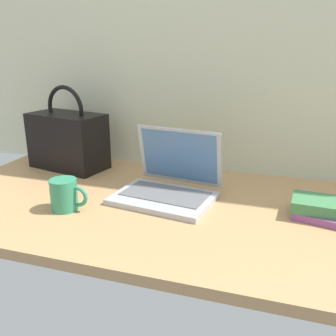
{
  "coord_description": "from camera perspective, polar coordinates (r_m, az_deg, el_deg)",
  "views": [
    {
      "loc": [
        0.3,
        -1.02,
        0.51
      ],
      "look_at": [
        -0.02,
        0.0,
        0.15
      ],
      "focal_mm": 39.62,
      "sensor_mm": 36.0,
      "label": 1
    }
  ],
  "objects": [
    {
      "name": "book_stack",
      "position": [
        1.16,
        23.06,
        -5.87
      ],
      "size": [
        0.19,
        0.17,
        0.05
      ],
      "color": "#8C4C8C",
      "rests_on": "desk"
    },
    {
      "name": "laptop",
      "position": [
        1.22,
        0.16,
        -2.31
      ],
      "size": [
        0.34,
        0.3,
        0.22
      ],
      "color": "#B2B5BA",
      "rests_on": "desk"
    },
    {
      "name": "coffee_mug",
      "position": [
        1.16,
        -15.57,
        -3.93
      ],
      "size": [
        0.12,
        0.08,
        0.1
      ],
      "color": "#338C66",
      "rests_on": "desk"
    },
    {
      "name": "desk",
      "position": [
        1.17,
        1.07,
        -6.38
      ],
      "size": [
        1.6,
        0.76,
        0.03
      ],
      "color": "tan",
      "rests_on": "ground"
    },
    {
      "name": "handbag",
      "position": [
        1.54,
        -15.14,
        4.25
      ],
      "size": [
        0.33,
        0.22,
        0.33
      ],
      "color": "black",
      "rests_on": "desk"
    }
  ]
}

